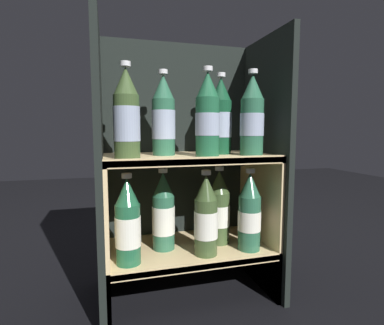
{
  "coord_description": "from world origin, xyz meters",
  "views": [
    {
      "loc": [
        -0.26,
        -0.82,
        0.58
      ],
      "look_at": [
        0.0,
        0.11,
        0.47
      ],
      "focal_mm": 28.0,
      "sensor_mm": 36.0,
      "label": 1
    }
  ],
  "objects_px": {
    "bottle_lower_back_0": "(163,214)",
    "bottle_lower_front_1": "(206,218)",
    "bottle_upper_front_1": "(208,117)",
    "bottle_lower_front_2": "(249,214)",
    "bottle_lower_front_0": "(128,224)",
    "bottle_upper_back_0": "(163,118)",
    "bottle_upper_back_1": "(221,119)",
    "bottle_lower_back_1": "(219,209)",
    "bottle_upper_front_0": "(127,117)",
    "bottle_upper_front_2": "(252,118)"
  },
  "relations": [
    {
      "from": "bottle_upper_front_1",
      "to": "bottle_lower_front_0",
      "type": "distance_m",
      "value": 0.41
    },
    {
      "from": "bottle_upper_back_0",
      "to": "bottle_lower_front_1",
      "type": "bearing_deg",
      "value": -35.32
    },
    {
      "from": "bottle_upper_back_1",
      "to": "bottle_lower_back_1",
      "type": "height_order",
      "value": "bottle_upper_back_1"
    },
    {
      "from": "bottle_lower_front_0",
      "to": "bottle_lower_back_0",
      "type": "relative_size",
      "value": 1.0
    },
    {
      "from": "bottle_upper_back_1",
      "to": "bottle_lower_front_2",
      "type": "distance_m",
      "value": 0.34
    },
    {
      "from": "bottle_lower_front_0",
      "to": "bottle_upper_front_0",
      "type": "bearing_deg",
      "value": 0.0
    },
    {
      "from": "bottle_upper_back_0",
      "to": "bottle_lower_front_1",
      "type": "distance_m",
      "value": 0.35
    },
    {
      "from": "bottle_upper_front_0",
      "to": "bottle_lower_back_1",
      "type": "relative_size",
      "value": 1.0
    },
    {
      "from": "bottle_upper_back_0",
      "to": "bottle_lower_front_2",
      "type": "height_order",
      "value": "bottle_upper_back_0"
    },
    {
      "from": "bottle_upper_back_1",
      "to": "bottle_lower_front_2",
      "type": "height_order",
      "value": "bottle_upper_back_1"
    },
    {
      "from": "bottle_upper_front_1",
      "to": "bottle_lower_front_2",
      "type": "height_order",
      "value": "bottle_upper_front_1"
    },
    {
      "from": "bottle_upper_back_0",
      "to": "bottle_lower_back_0",
      "type": "relative_size",
      "value": 1.0
    },
    {
      "from": "bottle_upper_front_2",
      "to": "bottle_lower_front_2",
      "type": "relative_size",
      "value": 1.0
    },
    {
      "from": "bottle_lower_front_1",
      "to": "bottle_lower_back_0",
      "type": "bearing_deg",
      "value": 145.48
    },
    {
      "from": "bottle_lower_back_1",
      "to": "bottle_lower_back_0",
      "type": "bearing_deg",
      "value": 180.0
    },
    {
      "from": "bottle_upper_front_1",
      "to": "bottle_lower_front_2",
      "type": "bearing_deg",
      "value": 0.0
    },
    {
      "from": "bottle_upper_front_1",
      "to": "bottle_lower_front_1",
      "type": "height_order",
      "value": "bottle_upper_front_1"
    },
    {
      "from": "bottle_upper_front_1",
      "to": "bottle_upper_front_2",
      "type": "distance_m",
      "value": 0.15
    },
    {
      "from": "bottle_upper_front_1",
      "to": "bottle_upper_back_0",
      "type": "height_order",
      "value": "same"
    },
    {
      "from": "bottle_lower_front_2",
      "to": "bottle_lower_back_0",
      "type": "xyz_separation_m",
      "value": [
        -0.28,
        0.09,
        -0.0
      ]
    },
    {
      "from": "bottle_lower_back_1",
      "to": "bottle_lower_front_2",
      "type": "bearing_deg",
      "value": -47.8
    },
    {
      "from": "bottle_lower_front_1",
      "to": "bottle_lower_back_1",
      "type": "bearing_deg",
      "value": 47.8
    },
    {
      "from": "bottle_upper_front_0",
      "to": "bottle_lower_front_1",
      "type": "distance_m",
      "value": 0.4
    },
    {
      "from": "bottle_upper_front_0",
      "to": "bottle_lower_front_1",
      "type": "relative_size",
      "value": 1.0
    },
    {
      "from": "bottle_upper_front_0",
      "to": "bottle_upper_back_0",
      "type": "xyz_separation_m",
      "value": [
        0.12,
        0.09,
        0.0
      ]
    },
    {
      "from": "bottle_upper_front_0",
      "to": "bottle_lower_front_0",
      "type": "distance_m",
      "value": 0.32
    },
    {
      "from": "bottle_upper_front_1",
      "to": "bottle_upper_back_1",
      "type": "bearing_deg",
      "value": 48.09
    },
    {
      "from": "bottle_lower_back_0",
      "to": "bottle_lower_front_1",
      "type": "bearing_deg",
      "value": -34.52
    },
    {
      "from": "bottle_upper_front_0",
      "to": "bottle_lower_back_1",
      "type": "distance_m",
      "value": 0.46
    },
    {
      "from": "bottle_upper_front_1",
      "to": "bottle_lower_back_1",
      "type": "height_order",
      "value": "bottle_upper_front_1"
    },
    {
      "from": "bottle_upper_front_2",
      "to": "bottle_lower_front_2",
      "type": "xyz_separation_m",
      "value": [
        -0.0,
        0.0,
        -0.32
      ]
    },
    {
      "from": "bottle_lower_front_2",
      "to": "bottle_lower_back_0",
      "type": "distance_m",
      "value": 0.29
    },
    {
      "from": "bottle_lower_back_0",
      "to": "bottle_lower_back_1",
      "type": "distance_m",
      "value": 0.2
    },
    {
      "from": "bottle_upper_front_1",
      "to": "bottle_upper_front_2",
      "type": "xyz_separation_m",
      "value": [
        0.15,
        0.0,
        -0.0
      ]
    },
    {
      "from": "bottle_upper_front_0",
      "to": "bottle_lower_front_2",
      "type": "relative_size",
      "value": 1.0
    },
    {
      "from": "bottle_upper_front_1",
      "to": "bottle_lower_front_0",
      "type": "xyz_separation_m",
      "value": [
        -0.25,
        0.0,
        -0.32
      ]
    },
    {
      "from": "bottle_upper_front_2",
      "to": "bottle_lower_back_1",
      "type": "xyz_separation_m",
      "value": [
        -0.08,
        0.09,
        -0.32
      ]
    },
    {
      "from": "bottle_upper_front_1",
      "to": "bottle_lower_back_0",
      "type": "bearing_deg",
      "value": 146.23
    },
    {
      "from": "bottle_lower_front_2",
      "to": "bottle_upper_front_1",
      "type": "bearing_deg",
      "value": 180.0
    },
    {
      "from": "bottle_upper_front_2",
      "to": "bottle_lower_front_0",
      "type": "xyz_separation_m",
      "value": [
        -0.4,
        0.0,
        -0.32
      ]
    },
    {
      "from": "bottle_upper_front_0",
      "to": "bottle_lower_front_1",
      "type": "xyz_separation_m",
      "value": [
        0.24,
        -0.0,
        -0.32
      ]
    },
    {
      "from": "bottle_lower_back_0",
      "to": "bottle_lower_front_0",
      "type": "bearing_deg",
      "value": -145.48
    },
    {
      "from": "bottle_upper_front_1",
      "to": "bottle_lower_back_0",
      "type": "xyz_separation_m",
      "value": [
        -0.13,
        0.09,
        -0.32
      ]
    },
    {
      "from": "bottle_upper_back_1",
      "to": "bottle_lower_back_1",
      "type": "xyz_separation_m",
      "value": [
        -0.0,
        0.0,
        -0.32
      ]
    },
    {
      "from": "bottle_upper_front_0",
      "to": "bottle_upper_front_2",
      "type": "bearing_deg",
      "value": 0.0
    },
    {
      "from": "bottle_upper_front_1",
      "to": "bottle_lower_front_2",
      "type": "xyz_separation_m",
      "value": [
        0.15,
        0.0,
        -0.32
      ]
    },
    {
      "from": "bottle_lower_front_0",
      "to": "bottle_upper_back_0",
      "type": "bearing_deg",
      "value": 33.76
    },
    {
      "from": "bottle_lower_front_2",
      "to": "bottle_lower_back_0",
      "type": "relative_size",
      "value": 1.0
    },
    {
      "from": "bottle_upper_front_2",
      "to": "bottle_upper_front_1",
      "type": "bearing_deg",
      "value": 180.0
    },
    {
      "from": "bottle_upper_front_2",
      "to": "bottle_lower_back_1",
      "type": "distance_m",
      "value": 0.34
    }
  ]
}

